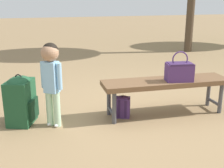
{
  "coord_description": "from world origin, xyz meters",
  "views": [
    {
      "loc": [
        1.28,
        3.18,
        1.42
      ],
      "look_at": [
        0.32,
        0.08,
        0.45
      ],
      "focal_mm": 46.07,
      "sensor_mm": 36.0,
      "label": 1
    }
  ],
  "objects_px": {
    "park_bench": "(166,84)",
    "backpack_small": "(123,106)",
    "handbag": "(179,71)",
    "child_standing": "(51,72)",
    "backpack_large": "(21,99)"
  },
  "relations": [
    {
      "from": "handbag",
      "to": "backpack_small",
      "type": "height_order",
      "value": "handbag"
    },
    {
      "from": "park_bench",
      "to": "child_standing",
      "type": "xyz_separation_m",
      "value": [
        1.39,
        -0.06,
        0.25
      ]
    },
    {
      "from": "park_bench",
      "to": "backpack_large",
      "type": "bearing_deg",
      "value": -7.97
    },
    {
      "from": "park_bench",
      "to": "handbag",
      "type": "height_order",
      "value": "handbag"
    },
    {
      "from": "handbag",
      "to": "child_standing",
      "type": "relative_size",
      "value": 0.38
    },
    {
      "from": "backpack_large",
      "to": "child_standing",
      "type": "bearing_deg",
      "value": 152.52
    },
    {
      "from": "backpack_large",
      "to": "backpack_small",
      "type": "distance_m",
      "value": 1.22
    },
    {
      "from": "handbag",
      "to": "child_standing",
      "type": "xyz_separation_m",
      "value": [
        1.51,
        -0.15,
        0.07
      ]
    },
    {
      "from": "park_bench",
      "to": "backpack_small",
      "type": "relative_size",
      "value": 5.54
    },
    {
      "from": "handbag",
      "to": "child_standing",
      "type": "bearing_deg",
      "value": -5.54
    },
    {
      "from": "handbag",
      "to": "backpack_small",
      "type": "xyz_separation_m",
      "value": [
        0.67,
        -0.15,
        -0.43
      ]
    },
    {
      "from": "handbag",
      "to": "backpack_small",
      "type": "relative_size",
      "value": 1.26
    },
    {
      "from": "park_bench",
      "to": "backpack_small",
      "type": "distance_m",
      "value": 0.6
    },
    {
      "from": "backpack_small",
      "to": "backpack_large",
      "type": "bearing_deg",
      "value": -8.74
    },
    {
      "from": "park_bench",
      "to": "backpack_small",
      "type": "height_order",
      "value": "park_bench"
    }
  ]
}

